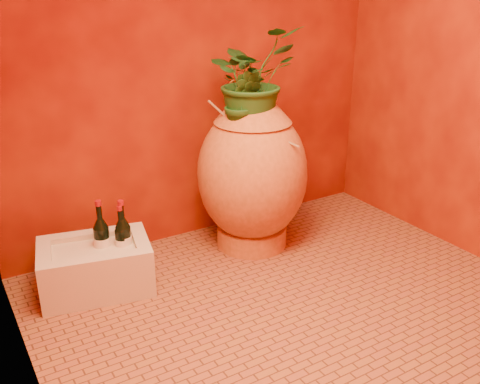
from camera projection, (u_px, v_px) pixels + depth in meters
floor at (290, 301)px, 2.78m from camera, size 2.50×2.50×0.00m
wall_back at (196, 35)px, 3.10m from camera, size 2.50×0.02×2.50m
amphora at (252, 173)px, 3.20m from camera, size 0.69×0.69×0.95m
stone_basin at (96, 268)px, 2.84m from camera, size 0.64×0.51×0.27m
wine_bottle_a at (124, 239)px, 2.85m from camera, size 0.08×0.08×0.34m
wine_bottle_b at (123, 241)px, 2.84m from camera, size 0.08×0.08×0.32m
wine_bottle_c at (102, 240)px, 2.83m from camera, size 0.09×0.09×0.35m
wall_tap at (235, 94)px, 3.26m from camera, size 0.08×0.17×0.18m
plant_main at (252, 78)px, 3.00m from camera, size 0.59×0.54×0.57m
plant_side at (243, 103)px, 2.95m from camera, size 0.27×0.26×0.38m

